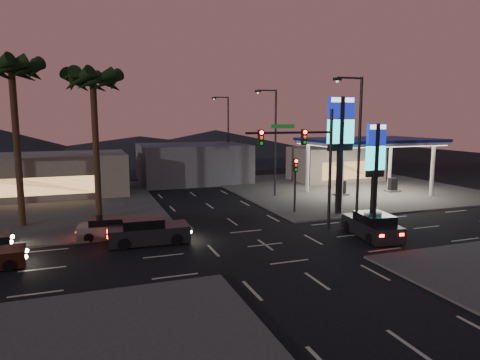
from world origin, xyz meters
name	(u,v)px	position (x,y,z in m)	size (l,w,h in m)	color
ground	(265,245)	(0.00, 0.00, 0.00)	(140.00, 140.00, 0.00)	black
corner_lot_ne	(344,188)	(16.00, 16.00, 0.06)	(24.00, 24.00, 0.12)	#47443F
corner_lot_nw	(6,209)	(-16.00, 16.00, 0.06)	(24.00, 24.00, 0.12)	#47443F
gas_station	(369,142)	(16.00, 12.00, 5.08)	(12.20, 8.20, 5.47)	silver
convenience_store	(335,164)	(18.00, 21.00, 2.00)	(10.00, 6.00, 4.00)	#726B5B
pylon_sign_tall	(341,132)	(8.50, 5.50, 6.39)	(2.20, 0.35, 9.00)	black
pylon_sign_short	(376,155)	(11.00, 4.50, 4.66)	(1.60, 0.35, 7.00)	black
traffic_signal_mast	(307,152)	(3.76, 1.99, 5.23)	(6.10, 0.39, 8.00)	black
pedestal_signal	(295,176)	(5.50, 6.98, 2.92)	(0.32, 0.39, 4.30)	black
streetlight_near	(357,145)	(6.79, 1.00, 5.72)	(2.14, 0.25, 10.00)	black
streetlight_mid	(273,136)	(6.79, 14.00, 5.72)	(2.14, 0.25, 10.00)	black
streetlight_far	(227,132)	(6.79, 28.00, 5.72)	(2.14, 0.25, 10.00)	black
palm_a	(93,89)	(-9.00, 9.50, 9.43)	(4.41, 4.41, 10.86)	black
palm_b	(12,79)	(-14.00, 9.50, 9.97)	(4.41, 4.41, 11.46)	black
building_far_west	(39,175)	(-14.00, 22.00, 2.00)	(16.00, 8.00, 4.00)	#726B5B
building_far_mid	(193,163)	(2.00, 26.00, 2.20)	(12.00, 9.00, 4.40)	#4C4C51
hill_right	(216,143)	(15.00, 60.00, 2.50)	(50.00, 50.00, 5.00)	black
hill_center	(140,147)	(0.00, 60.00, 2.00)	(60.00, 60.00, 4.00)	black
car_lane_a_front	(148,231)	(-6.46, 2.69, 0.73)	(4.92, 2.22, 1.58)	black
car_lane_b_front	(110,228)	(-8.51, 4.73, 0.61)	(4.15, 2.07, 1.31)	#5D5E60
suv_station	(372,226)	(6.97, -0.73, 0.72)	(2.59, 4.86, 1.55)	black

